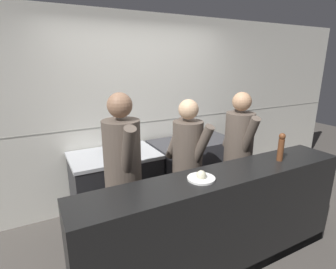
{
  "coord_description": "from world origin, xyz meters",
  "views": [
    {
      "loc": [
        -1.37,
        -1.9,
        1.99
      ],
      "look_at": [
        0.02,
        0.73,
        1.15
      ],
      "focal_mm": 28.0,
      "sensor_mm": 36.0,
      "label": 1
    }
  ],
  "objects_px": {
    "pepper_mill": "(281,146)",
    "chef_line": "(238,153)",
    "plated_dish_main": "(201,177)",
    "stock_pot": "(117,145)",
    "oven_range": "(116,187)",
    "mixing_bowl_steel": "(196,138)",
    "chef_sous": "(187,164)",
    "chef_head_cook": "(123,173)"
  },
  "relations": [
    {
      "from": "pepper_mill",
      "to": "chef_line",
      "type": "relative_size",
      "value": 0.17
    },
    {
      "from": "plated_dish_main",
      "to": "pepper_mill",
      "type": "bearing_deg",
      "value": -0.48
    },
    {
      "from": "stock_pot",
      "to": "oven_range",
      "type": "bearing_deg",
      "value": -173.66
    },
    {
      "from": "oven_range",
      "to": "pepper_mill",
      "type": "distance_m",
      "value": 2.01
    },
    {
      "from": "mixing_bowl_steel",
      "to": "chef_sous",
      "type": "distance_m",
      "value": 0.9
    },
    {
      "from": "plated_dish_main",
      "to": "pepper_mill",
      "type": "height_order",
      "value": "pepper_mill"
    },
    {
      "from": "mixing_bowl_steel",
      "to": "chef_sous",
      "type": "relative_size",
      "value": 0.17
    },
    {
      "from": "pepper_mill",
      "to": "chef_line",
      "type": "xyz_separation_m",
      "value": [
        -0.02,
        0.57,
        -0.25
      ]
    },
    {
      "from": "chef_sous",
      "to": "chef_line",
      "type": "bearing_deg",
      "value": -15.94
    },
    {
      "from": "oven_range",
      "to": "chef_sous",
      "type": "height_order",
      "value": "chef_sous"
    },
    {
      "from": "chef_head_cook",
      "to": "oven_range",
      "type": "bearing_deg",
      "value": 84.82
    },
    {
      "from": "chef_head_cook",
      "to": "chef_sous",
      "type": "xyz_separation_m",
      "value": [
        0.75,
        0.04,
        -0.06
      ]
    },
    {
      "from": "mixing_bowl_steel",
      "to": "chef_line",
      "type": "xyz_separation_m",
      "value": [
        0.11,
        -0.74,
        -0.01
      ]
    },
    {
      "from": "mixing_bowl_steel",
      "to": "chef_head_cook",
      "type": "distance_m",
      "value": 1.51
    },
    {
      "from": "pepper_mill",
      "to": "chef_sous",
      "type": "xyz_separation_m",
      "value": [
        -0.71,
        0.61,
        -0.27
      ]
    },
    {
      "from": "chef_head_cook",
      "to": "chef_line",
      "type": "height_order",
      "value": "chef_head_cook"
    },
    {
      "from": "oven_range",
      "to": "pepper_mill",
      "type": "xyz_separation_m",
      "value": [
        1.33,
        -1.32,
        0.72
      ]
    },
    {
      "from": "mixing_bowl_steel",
      "to": "chef_head_cook",
      "type": "bearing_deg",
      "value": -151.02
    },
    {
      "from": "oven_range",
      "to": "stock_pot",
      "type": "bearing_deg",
      "value": 6.34
    },
    {
      "from": "oven_range",
      "to": "chef_head_cook",
      "type": "bearing_deg",
      "value": -99.87
    },
    {
      "from": "pepper_mill",
      "to": "chef_sous",
      "type": "height_order",
      "value": "chef_sous"
    },
    {
      "from": "chef_sous",
      "to": "chef_line",
      "type": "relative_size",
      "value": 0.97
    },
    {
      "from": "oven_range",
      "to": "mixing_bowl_steel",
      "type": "distance_m",
      "value": 1.29
    },
    {
      "from": "mixing_bowl_steel",
      "to": "pepper_mill",
      "type": "bearing_deg",
      "value": -84.01
    },
    {
      "from": "chef_head_cook",
      "to": "pepper_mill",
      "type": "bearing_deg",
      "value": -16.89
    },
    {
      "from": "chef_sous",
      "to": "mixing_bowl_steel",
      "type": "bearing_deg",
      "value": 38.38
    },
    {
      "from": "stock_pot",
      "to": "mixing_bowl_steel",
      "type": "height_order",
      "value": "stock_pot"
    },
    {
      "from": "stock_pot",
      "to": "chef_head_cook",
      "type": "height_order",
      "value": "chef_head_cook"
    },
    {
      "from": "chef_line",
      "to": "plated_dish_main",
      "type": "bearing_deg",
      "value": -135.41
    },
    {
      "from": "plated_dish_main",
      "to": "stock_pot",
      "type": "bearing_deg",
      "value": 104.09
    },
    {
      "from": "plated_dish_main",
      "to": "chef_sous",
      "type": "relative_size",
      "value": 0.15
    },
    {
      "from": "chef_line",
      "to": "pepper_mill",
      "type": "bearing_deg",
      "value": -74.05
    },
    {
      "from": "pepper_mill",
      "to": "chef_sous",
      "type": "distance_m",
      "value": 0.98
    },
    {
      "from": "stock_pot",
      "to": "mixing_bowl_steel",
      "type": "bearing_deg",
      "value": -1.07
    },
    {
      "from": "oven_range",
      "to": "chef_line",
      "type": "bearing_deg",
      "value": -30.16
    },
    {
      "from": "chef_head_cook",
      "to": "chef_sous",
      "type": "bearing_deg",
      "value": 7.55
    },
    {
      "from": "pepper_mill",
      "to": "chef_line",
      "type": "distance_m",
      "value": 0.62
    },
    {
      "from": "chef_head_cook",
      "to": "chef_line",
      "type": "relative_size",
      "value": 1.04
    },
    {
      "from": "mixing_bowl_steel",
      "to": "oven_range",
      "type": "bearing_deg",
      "value": 179.19
    },
    {
      "from": "chef_sous",
      "to": "pepper_mill",
      "type": "bearing_deg",
      "value": -52.83
    },
    {
      "from": "oven_range",
      "to": "chef_sous",
      "type": "distance_m",
      "value": 1.04
    },
    {
      "from": "mixing_bowl_steel",
      "to": "chef_head_cook",
      "type": "xyz_separation_m",
      "value": [
        -1.32,
        -0.73,
        0.03
      ]
    }
  ]
}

